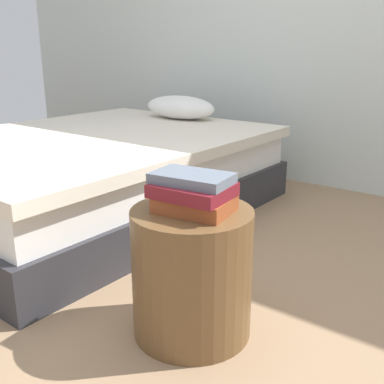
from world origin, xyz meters
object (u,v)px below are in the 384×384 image
(bed, at_px, (97,172))
(side_table, at_px, (192,272))
(book_rust, at_px, (194,204))
(book_maroon, at_px, (193,190))
(book_slate, at_px, (193,178))

(bed, xyz_separation_m, side_table, (1.21, -0.65, -0.01))
(bed, relative_size, book_rust, 8.78)
(book_rust, relative_size, book_maroon, 0.97)
(book_rust, height_order, book_maroon, book_maroon)
(book_rust, bearing_deg, book_maroon, -159.25)
(book_slate, bearing_deg, bed, 143.88)
(side_table, relative_size, book_slate, 1.80)
(side_table, distance_m, book_maroon, 0.29)
(bed, distance_m, book_rust, 1.41)
(side_table, relative_size, book_maroon, 1.85)
(book_maroon, relative_size, book_slate, 0.97)
(bed, bearing_deg, book_maroon, -27.76)
(side_table, bearing_deg, book_rust, -11.54)
(bed, bearing_deg, book_slate, -27.52)
(side_table, bearing_deg, book_slate, 27.60)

